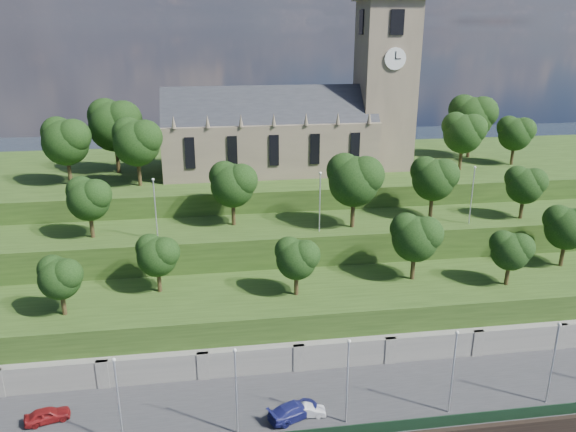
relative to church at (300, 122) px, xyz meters
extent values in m
cube|color=#2D2D30|center=(-0.79, -39.98, -21.52)|extent=(160.00, 12.00, 2.00)
cube|color=black|center=(-0.79, -45.38, -19.92)|extent=(160.00, 0.10, 1.20)
cube|color=slate|center=(-0.79, -33.98, -20.02)|extent=(160.00, 2.00, 5.00)
cube|color=slate|center=(-25.79, -34.78, -20.02)|extent=(1.20, 0.60, 5.00)
cube|color=slate|center=(-15.79, -34.78, -20.02)|extent=(1.20, 0.60, 5.00)
cube|color=slate|center=(-5.79, -34.78, -20.02)|extent=(1.20, 0.60, 5.00)
cube|color=slate|center=(4.21, -34.78, -20.02)|extent=(1.20, 0.60, 5.00)
cube|color=slate|center=(14.21, -34.78, -20.02)|extent=(1.20, 0.60, 5.00)
cube|color=slate|center=(24.21, -34.78, -20.02)|extent=(1.20, 0.60, 5.00)
cube|color=#264115|center=(-0.79, -27.98, -18.52)|extent=(160.00, 12.00, 8.00)
cube|color=#264115|center=(-0.79, -16.98, -16.52)|extent=(160.00, 10.00, 12.00)
cube|color=#264115|center=(-0.79, 4.02, -15.02)|extent=(160.00, 32.00, 15.00)
cube|color=#6D5F4C|center=(-4.79, 0.02, -3.52)|extent=(32.00, 12.00, 8.00)
cube|color=#212328|center=(-4.79, 0.02, 0.48)|extent=(32.00, 10.18, 10.18)
cone|color=#6D5F4C|center=(-18.79, -5.98, 1.38)|extent=(0.70, 0.70, 1.80)
cone|color=#6D5F4C|center=(-14.12, -5.98, 1.38)|extent=(0.70, 0.70, 1.80)
cone|color=#6D5F4C|center=(-9.46, -5.98, 1.38)|extent=(0.70, 0.70, 1.80)
cone|color=#6D5F4C|center=(-4.79, -5.98, 1.38)|extent=(0.70, 0.70, 1.80)
cone|color=#6D5F4C|center=(-0.12, -5.98, 1.38)|extent=(0.70, 0.70, 1.80)
cone|color=#6D5F4C|center=(4.54, -5.98, 1.38)|extent=(0.70, 0.70, 1.80)
cone|color=#6D5F4C|center=(9.21, -5.98, 1.38)|extent=(0.70, 0.70, 1.80)
cube|color=black|center=(-16.79, -6.06, -3.02)|extent=(1.40, 0.25, 4.50)
cube|color=black|center=(-10.79, -6.06, -3.02)|extent=(1.40, 0.25, 4.50)
cube|color=black|center=(-4.79, -6.06, -3.02)|extent=(1.40, 0.25, 4.50)
cube|color=black|center=(1.21, -6.06, -3.02)|extent=(1.40, 0.25, 4.50)
cube|color=black|center=(7.21, -6.06, -3.02)|extent=(1.40, 0.25, 4.50)
cube|color=#6D5F4C|center=(13.21, 0.02, 4.98)|extent=(8.00, 8.00, 25.00)
cube|color=black|center=(13.21, -4.06, 14.48)|extent=(2.00, 0.25, 3.50)
cube|color=black|center=(13.21, 4.10, 14.48)|extent=(2.00, 0.25, 3.50)
cube|color=black|center=(9.13, 0.02, 14.48)|extent=(0.25, 2.00, 3.50)
cube|color=black|center=(17.29, 0.02, 14.48)|extent=(0.25, 2.00, 3.50)
cylinder|color=white|center=(13.21, -4.10, 9.48)|extent=(3.20, 0.30, 3.20)
cylinder|color=white|center=(17.33, 0.02, 9.48)|extent=(0.30, 3.20, 3.20)
cube|color=black|center=(13.21, -4.28, 9.98)|extent=(0.12, 0.05, 1.10)
cube|color=black|center=(13.61, -4.28, 9.48)|extent=(0.80, 0.05, 0.12)
cylinder|color=#312513|center=(-29.93, -29.98, -13.12)|extent=(0.48, 0.48, 2.80)
sphere|color=black|center=(-29.93, -29.98, -10.42)|extent=(4.35, 4.35, 4.35)
sphere|color=black|center=(-29.06, -30.42, -9.76)|extent=(3.26, 3.26, 3.26)
sphere|color=black|center=(-30.69, -29.44, -9.55)|extent=(3.05, 3.05, 3.05)
cylinder|color=#312513|center=(-20.41, -25.98, -13.06)|extent=(0.49, 0.49, 2.92)
sphere|color=black|center=(-20.41, -25.98, -10.24)|extent=(4.54, 4.54, 4.54)
sphere|color=black|center=(-19.50, -26.44, -9.56)|extent=(3.41, 3.41, 3.41)
sphere|color=black|center=(-21.21, -25.42, -9.33)|extent=(3.18, 3.18, 3.18)
cylinder|color=#312513|center=(-5.15, -28.98, -13.07)|extent=(0.49, 0.49, 2.90)
sphere|color=black|center=(-5.15, -28.98, -10.26)|extent=(4.52, 4.52, 4.52)
sphere|color=black|center=(-4.24, -29.44, -9.58)|extent=(3.39, 3.39, 3.39)
sphere|color=black|center=(-5.94, -28.42, -9.36)|extent=(3.16, 3.16, 3.16)
cylinder|color=#312513|center=(9.19, -26.98, -12.78)|extent=(0.51, 0.51, 3.48)
sphere|color=black|center=(9.19, -26.98, -9.41)|extent=(5.42, 5.42, 5.42)
sphere|color=black|center=(10.28, -27.53, -8.60)|extent=(4.06, 4.06, 4.06)
sphere|color=black|center=(8.25, -26.31, -8.33)|extent=(3.79, 3.79, 3.79)
cylinder|color=#312513|center=(19.56, -29.98, -13.12)|extent=(0.48, 0.48, 2.81)
sphere|color=black|center=(19.56, -29.98, -10.40)|extent=(4.37, 4.37, 4.37)
sphere|color=black|center=(20.44, -30.42, -9.74)|extent=(3.28, 3.28, 3.28)
sphere|color=black|center=(18.80, -29.44, -9.52)|extent=(3.06, 3.06, 3.06)
cylinder|color=#312513|center=(29.08, -25.98, -12.83)|extent=(0.51, 0.51, 3.38)
sphere|color=black|center=(29.08, -25.98, -9.57)|extent=(5.25, 5.25, 5.25)
sphere|color=black|center=(28.16, -25.33, -8.52)|extent=(3.68, 3.68, 3.68)
cylinder|color=#312513|center=(-28.74, -17.98, -8.89)|extent=(0.51, 0.51, 3.27)
sphere|color=black|center=(-28.74, -17.98, -5.73)|extent=(5.08, 5.08, 5.08)
sphere|color=black|center=(-27.73, -18.49, -4.97)|extent=(3.81, 3.81, 3.81)
sphere|color=black|center=(-29.63, -17.35, -4.71)|extent=(3.56, 3.56, 3.56)
cylinder|color=#312513|center=(-11.36, -15.98, -8.72)|extent=(0.52, 0.52, 3.61)
sphere|color=black|center=(-11.36, -15.98, -5.23)|extent=(5.61, 5.61, 5.61)
sphere|color=black|center=(-10.23, -16.55, -4.39)|extent=(4.21, 4.21, 4.21)
sphere|color=black|center=(-12.34, -15.28, -4.11)|extent=(3.93, 3.93, 3.93)
cylinder|color=#312513|center=(3.75, -18.98, -8.46)|extent=(0.54, 0.54, 4.13)
sphere|color=black|center=(3.75, -18.98, -4.47)|extent=(6.42, 6.42, 6.42)
sphere|color=black|center=(5.03, -19.63, -3.51)|extent=(4.81, 4.81, 4.81)
sphere|color=black|center=(2.62, -18.18, -3.19)|extent=(4.49, 4.49, 4.49)
cylinder|color=#312513|center=(15.11, -16.98, -8.72)|extent=(0.52, 0.52, 3.59)
sphere|color=black|center=(15.11, -16.98, -5.25)|extent=(5.59, 5.59, 5.59)
sphere|color=black|center=(16.22, -17.54, -4.41)|extent=(4.19, 4.19, 4.19)
sphere|color=black|center=(14.13, -16.29, -4.13)|extent=(3.91, 3.91, 3.91)
cylinder|color=#312513|center=(27.04, -18.98, -8.98)|extent=(0.50, 0.50, 3.08)
sphere|color=black|center=(27.04, -18.98, -6.01)|extent=(4.79, 4.79, 4.79)
sphere|color=black|center=(27.99, -19.46, -5.29)|extent=(3.59, 3.59, 3.59)
sphere|color=black|center=(26.20, -18.39, -5.05)|extent=(3.35, 3.35, 3.35)
cylinder|color=#312513|center=(-33.90, -3.98, -5.45)|extent=(0.54, 0.54, 4.15)
sphere|color=black|center=(-33.90, -3.98, -1.44)|extent=(6.45, 6.45, 6.45)
sphere|color=black|center=(-32.61, -4.63, -0.47)|extent=(4.84, 4.84, 4.84)
sphere|color=black|center=(-35.03, -3.18, -0.15)|extent=(4.51, 4.51, 4.51)
cylinder|color=#312513|center=(-28.06, 2.02, -5.09)|extent=(0.58, 0.58, 4.86)
sphere|color=black|center=(-28.06, 2.02, -0.40)|extent=(7.56, 7.56, 7.56)
sphere|color=black|center=(-26.54, 1.26, 0.74)|extent=(5.67, 5.67, 5.67)
sphere|color=black|center=(-29.38, 2.96, 1.11)|extent=(5.29, 5.29, 5.29)
cylinder|color=#312513|center=(-24.01, -5.98, -5.45)|extent=(0.54, 0.54, 4.14)
sphere|color=black|center=(-24.01, -5.98, -1.45)|extent=(6.44, 6.44, 6.44)
sphere|color=black|center=(-22.72, -6.63, -0.49)|extent=(4.83, 4.83, 4.83)
sphere|color=black|center=(-25.14, -5.18, -0.17)|extent=(4.51, 4.51, 4.51)
cylinder|color=#312513|center=(24.87, -3.98, -5.59)|extent=(0.53, 0.53, 3.87)
sphere|color=black|center=(24.87, -3.98, -1.85)|extent=(6.02, 6.02, 6.02)
sphere|color=black|center=(26.07, -4.59, -0.95)|extent=(4.51, 4.51, 4.51)
sphere|color=black|center=(23.82, -3.23, -0.65)|extent=(4.21, 4.21, 4.21)
cylinder|color=#312513|center=(29.98, 4.02, -5.24)|extent=(0.56, 0.56, 4.56)
sphere|color=black|center=(29.98, 4.02, -0.84)|extent=(7.09, 7.09, 7.09)
sphere|color=black|center=(31.40, 3.31, 0.23)|extent=(5.32, 5.32, 5.32)
sphere|color=black|center=(28.74, 4.90, 0.58)|extent=(4.96, 4.96, 4.96)
cylinder|color=#312513|center=(34.69, -1.98, -5.83)|extent=(0.51, 0.51, 3.39)
sphere|color=black|center=(34.69, -1.98, -2.55)|extent=(5.27, 5.27, 5.27)
sphere|color=black|center=(35.75, -2.51, -1.76)|extent=(3.95, 3.95, 3.95)
sphere|color=black|center=(33.77, -1.33, -1.50)|extent=(3.69, 3.69, 3.69)
cylinder|color=#B2B2B7|center=(-22.79, -43.48, -16.29)|extent=(0.16, 0.16, 8.47)
sphere|color=silver|center=(-22.79, -43.48, -11.93)|extent=(0.36, 0.36, 0.36)
cylinder|color=#B2B2B7|center=(-12.79, -43.48, -16.29)|extent=(0.16, 0.16, 8.47)
sphere|color=silver|center=(-12.79, -43.48, -11.93)|extent=(0.36, 0.36, 0.36)
cylinder|color=#B2B2B7|center=(-2.79, -43.48, -16.29)|extent=(0.16, 0.16, 8.47)
sphere|color=silver|center=(-2.79, -43.48, -11.93)|extent=(0.36, 0.36, 0.36)
cylinder|color=#B2B2B7|center=(7.21, -43.48, -16.29)|extent=(0.16, 0.16, 8.47)
sphere|color=silver|center=(7.21, -43.48, -11.93)|extent=(0.36, 0.36, 0.36)
cylinder|color=#B2B2B7|center=(17.21, -43.48, -16.29)|extent=(0.16, 0.16, 8.47)
sphere|color=silver|center=(17.21, -43.48, -11.93)|extent=(0.36, 0.36, 0.36)
cylinder|color=#B2B2B7|center=(-20.79, -19.98, -6.79)|extent=(0.16, 0.16, 7.45)
sphere|color=silver|center=(-20.79, -19.98, -2.95)|extent=(0.36, 0.36, 0.36)
cylinder|color=#B2B2B7|center=(-0.79, -19.98, -6.79)|extent=(0.16, 0.16, 7.45)
sphere|color=silver|center=(-0.79, -19.98, -2.95)|extent=(0.36, 0.36, 0.36)
cylinder|color=#B2B2B7|center=(19.21, -19.98, -6.79)|extent=(0.16, 0.16, 7.45)
sphere|color=silver|center=(19.21, -19.98, -2.95)|extent=(0.36, 0.36, 0.36)
imported|color=maroon|center=(-30.11, -39.38, -19.84)|extent=(4.30, 2.60, 1.37)
imported|color=#BCBBC0|center=(-6.16, -42.08, -19.96)|extent=(3.52, 1.49, 1.13)
imported|color=navy|center=(-7.39, -42.09, -19.77)|extent=(5.58, 3.96, 1.50)
camera|label=1|loc=(-14.24, -85.07, 14.57)|focal=35.00mm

